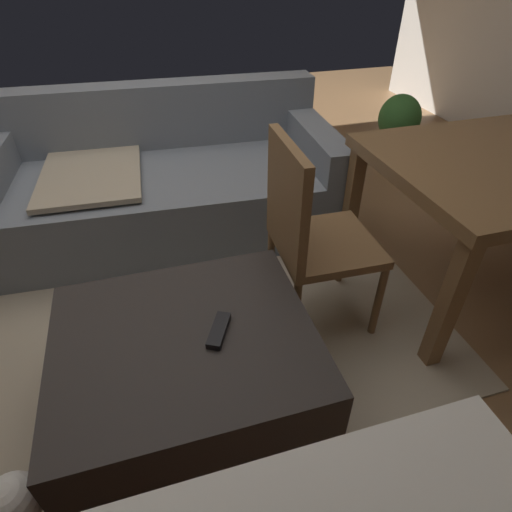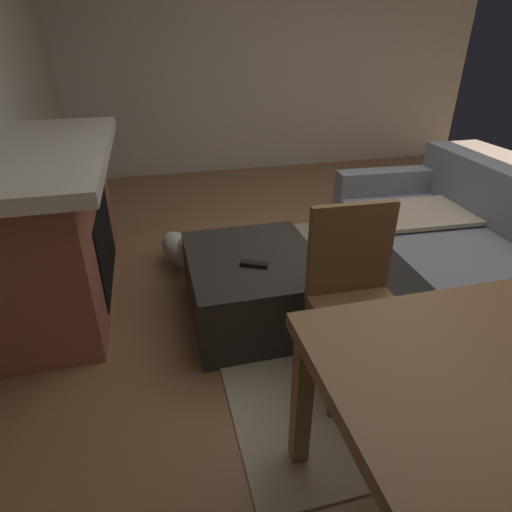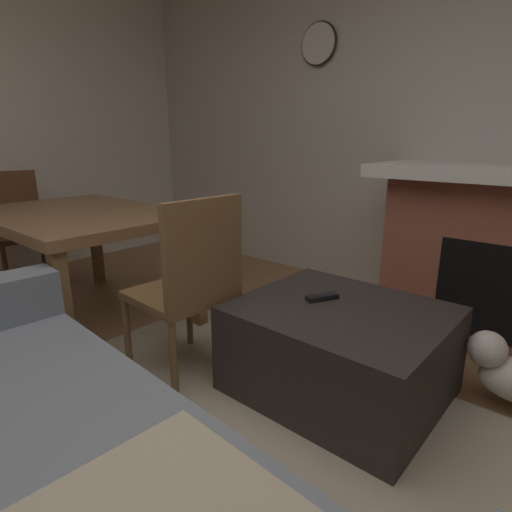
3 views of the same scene
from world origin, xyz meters
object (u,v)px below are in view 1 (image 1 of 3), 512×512
object	(u,v)px
couch	(166,183)
potted_plant	(398,123)
tv_remote	(219,330)
ottoman_coffee_table	(190,374)
dining_chair_west	(309,230)

from	to	relation	value
couch	potted_plant	world-z (taller)	couch
couch	tv_remote	distance (m)	1.49
ottoman_coffee_table	tv_remote	distance (m)	0.26
dining_chair_west	ottoman_coffee_table	bearing A→B (deg)	-148.68
ottoman_coffee_table	dining_chair_west	size ratio (longest dim) A/B	0.98
tv_remote	dining_chair_west	bearing A→B (deg)	65.84
couch	dining_chair_west	world-z (taller)	dining_chair_west
couch	tv_remote	size ratio (longest dim) A/B	13.46
ottoman_coffee_table	potted_plant	distance (m)	2.91
couch	potted_plant	distance (m)	2.10
couch	tv_remote	world-z (taller)	couch
tv_remote	potted_plant	bearing A→B (deg)	72.37
couch	ottoman_coffee_table	distance (m)	1.46
ottoman_coffee_table	dining_chair_west	distance (m)	0.78
dining_chair_west	tv_remote	bearing A→B (deg)	-141.17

